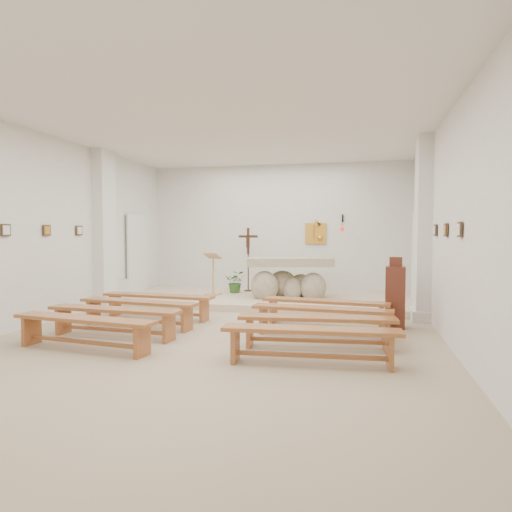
% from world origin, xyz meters
% --- Properties ---
extents(ground, '(7.00, 10.00, 0.00)m').
position_xyz_m(ground, '(0.00, 0.00, 0.00)').
color(ground, tan).
rests_on(ground, ground).
extents(wall_left, '(0.02, 10.00, 3.50)m').
position_xyz_m(wall_left, '(-3.49, 0.00, 1.75)').
color(wall_left, white).
rests_on(wall_left, ground).
extents(wall_right, '(0.02, 10.00, 3.50)m').
position_xyz_m(wall_right, '(3.49, 0.00, 1.75)').
color(wall_right, white).
rests_on(wall_right, ground).
extents(wall_back, '(7.00, 0.02, 3.50)m').
position_xyz_m(wall_back, '(0.00, 4.99, 1.75)').
color(wall_back, white).
rests_on(wall_back, ground).
extents(ceiling, '(7.00, 10.00, 0.02)m').
position_xyz_m(ceiling, '(0.00, 0.00, 3.49)').
color(ceiling, silver).
rests_on(ceiling, wall_back).
extents(sanctuary_platform, '(6.98, 3.00, 0.15)m').
position_xyz_m(sanctuary_platform, '(0.00, 3.50, 0.07)').
color(sanctuary_platform, beige).
rests_on(sanctuary_platform, ground).
extents(pilaster_left, '(0.26, 0.55, 3.50)m').
position_xyz_m(pilaster_left, '(-3.37, 2.00, 1.75)').
color(pilaster_left, white).
rests_on(pilaster_left, ground).
extents(pilaster_right, '(0.26, 0.55, 3.50)m').
position_xyz_m(pilaster_right, '(3.37, 2.00, 1.75)').
color(pilaster_right, white).
rests_on(pilaster_right, ground).
extents(gold_wall_relief, '(0.55, 0.04, 0.55)m').
position_xyz_m(gold_wall_relief, '(1.05, 4.96, 1.65)').
color(gold_wall_relief, gold).
rests_on(gold_wall_relief, wall_back).
extents(sanctuary_lamp, '(0.11, 0.36, 0.44)m').
position_xyz_m(sanctuary_lamp, '(1.75, 4.71, 1.81)').
color(sanctuary_lamp, black).
rests_on(sanctuary_lamp, wall_back).
extents(station_frame_left_front, '(0.03, 0.20, 0.20)m').
position_xyz_m(station_frame_left_front, '(-3.47, -0.80, 1.72)').
color(station_frame_left_front, '#3D2B1A').
rests_on(station_frame_left_front, wall_left).
extents(station_frame_left_mid, '(0.03, 0.20, 0.20)m').
position_xyz_m(station_frame_left_mid, '(-3.47, 0.20, 1.72)').
color(station_frame_left_mid, '#3D2B1A').
rests_on(station_frame_left_mid, wall_left).
extents(station_frame_left_rear, '(0.03, 0.20, 0.20)m').
position_xyz_m(station_frame_left_rear, '(-3.47, 1.20, 1.72)').
color(station_frame_left_rear, '#3D2B1A').
rests_on(station_frame_left_rear, wall_left).
extents(station_frame_right_front, '(0.03, 0.20, 0.20)m').
position_xyz_m(station_frame_right_front, '(3.47, -0.80, 1.72)').
color(station_frame_right_front, '#3D2B1A').
rests_on(station_frame_right_front, wall_right).
extents(station_frame_right_mid, '(0.03, 0.20, 0.20)m').
position_xyz_m(station_frame_right_mid, '(3.47, 0.20, 1.72)').
color(station_frame_right_mid, '#3D2B1A').
rests_on(station_frame_right_mid, wall_right).
extents(station_frame_right_rear, '(0.03, 0.20, 0.20)m').
position_xyz_m(station_frame_right_rear, '(3.47, 1.20, 1.72)').
color(station_frame_right_rear, '#3D2B1A').
rests_on(station_frame_right_rear, wall_right).
extents(radiator_left, '(0.10, 0.85, 0.52)m').
position_xyz_m(radiator_left, '(-3.43, 2.70, 0.27)').
color(radiator_left, silver).
rests_on(radiator_left, ground).
extents(radiator_right, '(0.10, 0.85, 0.52)m').
position_xyz_m(radiator_right, '(3.43, 2.70, 0.27)').
color(radiator_right, silver).
rests_on(radiator_right, ground).
extents(altar, '(2.11, 1.17, 1.03)m').
position_xyz_m(altar, '(0.58, 3.40, 0.54)').
color(altar, '#C3B595').
rests_on(altar, sanctuary_platform).
extents(lectern, '(0.43, 0.39, 1.06)m').
position_xyz_m(lectern, '(-1.29, 3.39, 0.67)').
color(lectern, '#D8B369').
rests_on(lectern, sanctuary_platform).
extents(crucifix_stand, '(0.50, 0.22, 1.65)m').
position_xyz_m(crucifix_stand, '(-0.63, 4.30, 1.10)').
color(crucifix_stand, '#3C2113').
rests_on(crucifix_stand, sanctuary_platform).
extents(potted_plant, '(0.57, 0.52, 0.56)m').
position_xyz_m(potted_plant, '(-0.86, 3.91, 0.43)').
color(potted_plant, '#2D5B24').
rests_on(potted_plant, sanctuary_platform).
extents(donation_pedestal, '(0.36, 0.36, 1.25)m').
position_xyz_m(donation_pedestal, '(2.82, 1.14, 0.55)').
color(donation_pedestal, '#612C1B').
rests_on(donation_pedestal, ground).
extents(bench_left_front, '(2.28, 0.54, 0.48)m').
position_xyz_m(bench_left_front, '(-1.61, 0.97, 0.36)').
color(bench_left_front, '#A95F31').
rests_on(bench_left_front, ground).
extents(bench_right_front, '(2.28, 0.63, 0.48)m').
position_xyz_m(bench_right_front, '(1.61, 0.97, 0.36)').
color(bench_right_front, '#A95F31').
rests_on(bench_right_front, ground).
extents(bench_left_second, '(2.28, 0.65, 0.48)m').
position_xyz_m(bench_left_second, '(-1.61, 0.16, 0.36)').
color(bench_left_second, '#A95F31').
rests_on(bench_left_second, ground).
extents(bench_right_second, '(2.28, 0.54, 0.48)m').
position_xyz_m(bench_right_second, '(1.61, 0.16, 0.36)').
color(bench_right_second, '#A95F31').
rests_on(bench_right_second, ground).
extents(bench_left_third, '(2.27, 0.51, 0.48)m').
position_xyz_m(bench_left_third, '(-1.61, -0.66, 0.36)').
color(bench_left_third, '#A95F31').
rests_on(bench_left_third, ground).
extents(bench_right_third, '(2.28, 0.55, 0.48)m').
position_xyz_m(bench_right_third, '(1.61, -0.66, 0.36)').
color(bench_right_third, '#A95F31').
rests_on(bench_right_third, ground).
extents(bench_left_fourth, '(2.28, 0.65, 0.48)m').
position_xyz_m(bench_left_fourth, '(-1.61, -1.47, 0.36)').
color(bench_left_fourth, '#A95F31').
rests_on(bench_left_fourth, ground).
extents(bench_right_fourth, '(2.27, 0.50, 0.48)m').
position_xyz_m(bench_right_fourth, '(1.61, -1.47, 0.36)').
color(bench_right_fourth, '#A95F31').
rests_on(bench_right_fourth, ground).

